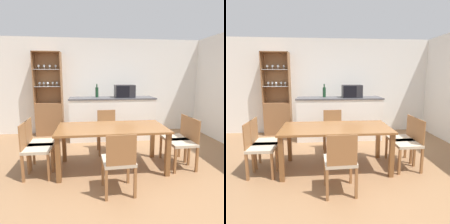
# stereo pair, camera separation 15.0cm
# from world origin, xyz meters

# --- Properties ---
(ground_plane) EXTENTS (18.00, 18.00, 0.00)m
(ground_plane) POSITION_xyz_m (0.00, 0.00, 0.00)
(ground_plane) COLOR #936B47
(wall_back) EXTENTS (6.80, 0.06, 2.55)m
(wall_back) POSITION_xyz_m (0.00, 2.63, 1.27)
(wall_back) COLOR white
(wall_back) RESTS_ON ground_plane
(kitchen_counter) EXTENTS (2.08, 0.60, 1.04)m
(kitchen_counter) POSITION_xyz_m (0.01, 1.91, 0.52)
(kitchen_counter) COLOR white
(kitchen_counter) RESTS_ON ground_plane
(display_cabinet) EXTENTS (0.70, 0.33, 2.17)m
(display_cabinet) POSITION_xyz_m (-1.59, 2.44, 0.63)
(display_cabinet) COLOR brown
(display_cabinet) RESTS_ON ground_plane
(dining_table) EXTENTS (1.79, 0.88, 0.73)m
(dining_table) POSITION_xyz_m (-0.19, 0.26, 0.63)
(dining_table) COLOR brown
(dining_table) RESTS_ON ground_plane
(dining_chair_side_right_near) EXTENTS (0.42, 0.42, 0.86)m
(dining_chair_side_right_near) POSITION_xyz_m (1.02, 0.13, 0.45)
(dining_chair_side_right_near) COLOR #C1B299
(dining_chair_side_right_near) RESTS_ON ground_plane
(dining_chair_head_near) EXTENTS (0.43, 0.43, 0.86)m
(dining_chair_head_near) POSITION_xyz_m (-0.19, -0.50, 0.45)
(dining_chair_head_near) COLOR #C1B299
(dining_chair_head_near) RESTS_ON ground_plane
(dining_chair_side_left_far) EXTENTS (0.42, 0.42, 0.86)m
(dining_chair_side_left_far) POSITION_xyz_m (-1.40, 0.39, 0.45)
(dining_chair_side_left_far) COLOR #C1B299
(dining_chair_side_left_far) RESTS_ON ground_plane
(dining_chair_side_right_far) EXTENTS (0.41, 0.41, 0.86)m
(dining_chair_side_right_far) POSITION_xyz_m (1.02, 0.39, 0.45)
(dining_chair_side_right_far) COLOR #C1B299
(dining_chair_side_right_far) RESTS_ON ground_plane
(dining_chair_head_far) EXTENTS (0.43, 0.43, 0.86)m
(dining_chair_head_far) POSITION_xyz_m (-0.20, 1.01, 0.45)
(dining_chair_head_far) COLOR #C1B299
(dining_chair_head_far) RESTS_ON ground_plane
(dining_chair_side_left_near) EXTENTS (0.42, 0.42, 0.86)m
(dining_chair_side_left_near) POSITION_xyz_m (-1.40, 0.13, 0.45)
(dining_chair_side_left_near) COLOR #C1B299
(dining_chair_side_left_near) RESTS_ON ground_plane
(microwave) EXTENTS (0.48, 0.38, 0.30)m
(microwave) POSITION_xyz_m (0.32, 1.91, 1.19)
(microwave) COLOR #232328
(microwave) RESTS_ON kitchen_counter
(wine_bottle) EXTENTS (0.08, 0.08, 0.32)m
(wine_bottle) POSITION_xyz_m (-0.36, 2.02, 1.17)
(wine_bottle) COLOR #193D23
(wine_bottle) RESTS_ON kitchen_counter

